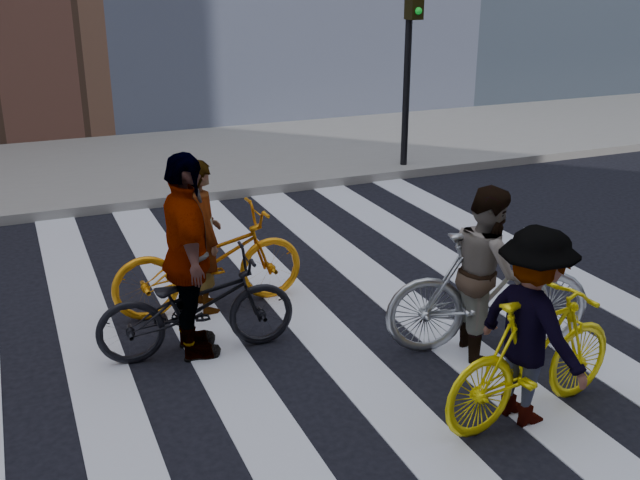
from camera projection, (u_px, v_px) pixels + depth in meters
ground at (276, 349)px, 7.27m from camera, size 100.00×100.00×0.00m
sidewalk_far at (137, 165)px, 13.73m from camera, size 100.00×5.00×0.15m
zebra_crosswalk at (276, 348)px, 7.27m from camera, size 8.25×10.00×0.01m
traffic_signal at (410, 43)px, 12.71m from camera, size 0.22×0.42×3.33m
bike_yellow_left at (209, 260)px, 7.97m from camera, size 2.10×0.78×1.10m
bike_silver_mid at (489, 291)px, 7.08m from camera, size 2.07×1.09×1.20m
bike_yellow_right at (534, 357)px, 6.00m from camera, size 1.87×0.76×1.09m
bike_dark_rear at (196, 306)px, 7.03m from camera, size 1.91×0.80×0.98m
rider_left at (203, 236)px, 7.86m from camera, size 0.41×0.61×1.66m
rider_mid at (487, 271)px, 6.99m from camera, size 0.82×0.94×1.64m
rider_right at (532, 326)px, 5.89m from camera, size 0.76×1.14×1.65m
rider_rear at (188, 258)px, 6.85m from camera, size 0.57×1.19×1.97m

